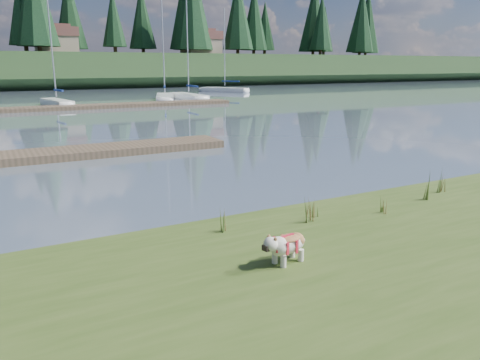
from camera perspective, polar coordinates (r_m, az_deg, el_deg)
ground at (r=40.63m, az=-21.44°, el=7.96°), size 200.00×200.00×0.00m
bank at (r=7.37m, az=20.15°, el=-14.34°), size 60.00×9.00×0.35m
ridge at (r=83.32m, az=-25.59°, el=11.89°), size 200.00×20.00×5.00m
bulldog at (r=7.82m, az=5.76°, el=-7.72°), size 0.91×0.46×0.53m
dock_near at (r=19.49m, az=-24.94°, el=2.55°), size 16.00×2.00×0.30m
dock_far at (r=40.91m, az=-18.66°, el=8.44°), size 26.00×2.20×0.30m
sailboat_bg_2 at (r=44.85m, az=-21.64°, el=8.85°), size 2.27×6.57×9.86m
sailboat_bg_3 at (r=49.23m, az=-9.12°, el=10.00°), size 4.31×8.35×12.14m
sailboat_bg_4 at (r=50.35m, az=-6.56°, el=10.17°), size 1.60×7.85×11.58m
sailboat_bg_5 at (r=63.08m, az=-2.37°, el=10.98°), size 5.17×6.98×10.59m
weed_0 at (r=9.83m, az=8.42°, el=-3.53°), size 0.17×0.14×0.68m
weed_1 at (r=10.16m, az=9.17°, el=-3.62°), size 0.17×0.14×0.42m
weed_2 at (r=12.18m, az=21.87°, el=-0.90°), size 0.17×0.14×0.72m
weed_3 at (r=9.24m, az=-2.14°, el=-4.98°), size 0.17×0.14×0.52m
weed_4 at (r=10.84m, az=17.23°, el=-2.99°), size 0.17×0.14×0.40m
weed_5 at (r=13.06m, az=23.41°, el=-0.22°), size 0.17×0.14×0.65m
mud_lip at (r=10.53m, az=1.97°, el=-5.42°), size 60.00×0.50×0.14m
conifer_5 at (r=82.95m, az=-15.18°, el=18.51°), size 3.96×3.96×10.35m
conifer_6 at (r=85.50m, az=-5.90°, el=20.88°), size 7.04×7.04×17.00m
conifer_7 at (r=94.21m, az=1.71°, el=19.19°), size 5.28×5.28×13.20m
conifer_8 at (r=98.10m, az=9.90°, el=18.39°), size 4.62×4.62×11.77m
conifer_9 at (r=108.85m, az=14.58°, el=18.42°), size 5.94×5.94×14.62m
house_1 at (r=81.99m, az=-21.53°, el=15.63°), size 6.30×5.30×4.65m
house_2 at (r=86.65m, az=-4.78°, el=16.37°), size 6.30×5.30×4.65m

